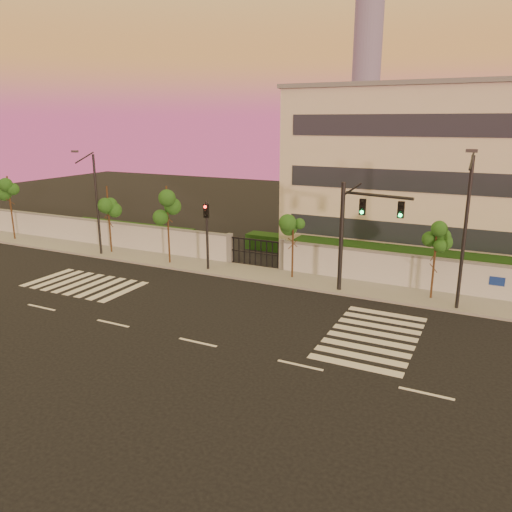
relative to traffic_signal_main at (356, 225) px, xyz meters
The scene contains 16 objects.
ground 11.38m from the traffic_signal_main, 115.05° to the right, with size 120.00×120.00×0.00m, color black.
sidewalk 6.09m from the traffic_signal_main, 168.95° to the left, with size 60.00×3.00×0.15m, color gray.
perimeter_wall 5.84m from the traffic_signal_main, 151.57° to the left, with size 60.00×0.36×2.20m.
hedge_row 6.93m from the traffic_signal_main, 123.06° to the left, with size 41.00×4.25×1.80m.
institutional_building 13.32m from the traffic_signal_main, 69.99° to the left, with size 24.40×12.40×12.25m.
distant_skyscraper 285.11m from the traffic_signal_main, 104.42° to the left, with size 16.00×16.00×118.00m.
road_markings 9.38m from the traffic_signal_main, 136.03° to the right, with size 57.00×7.62×0.02m.
street_tree_a 29.30m from the traffic_signal_main, behind, with size 1.53×1.22×5.41m.
street_tree_b 18.97m from the traffic_signal_main, behind, with size 1.54×1.22×5.15m.
street_tree_c 13.21m from the traffic_signal_main, behind, with size 1.59×1.27×5.52m.
street_tree_d 4.44m from the traffic_signal_main, 166.07° to the left, with size 1.45×1.15×4.11m.
street_tree_e 4.45m from the traffic_signal_main, 12.33° to the left, with size 1.46×1.16×4.46m.
traffic_signal_main is the anchor object (origin of this frame).
traffic_signal_secondary 10.07m from the traffic_signal_main, behind, with size 0.37×0.35×4.73m.
streetlight_west 19.30m from the traffic_signal_main, behind, with size 0.47×1.88×7.83m.
streetlight_east 5.74m from the traffic_signal_main, ahead, with size 0.51×2.05×8.52m.
Camera 1 is at (11.62, -17.58, 9.76)m, focal length 35.00 mm.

